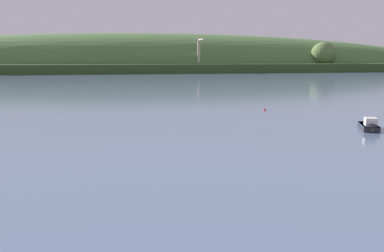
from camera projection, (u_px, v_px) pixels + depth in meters
The scene contains 4 objects.
far_shoreline_hill at pixel (152, 70), 280.66m from camera, with size 584.94×110.82×49.55m.
dockside_crane at pixel (199, 55), 243.88m from camera, with size 4.04×16.26×20.29m.
fishing_boat_moored at pixel (369, 127), 52.01m from camera, with size 3.74×5.50×3.19m.
mooring_buoy_foreground at pixel (265, 110), 71.51m from camera, with size 0.55×0.55×0.63m.
Camera 1 is at (-2.98, -3.17, 9.13)m, focal length 38.72 mm.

